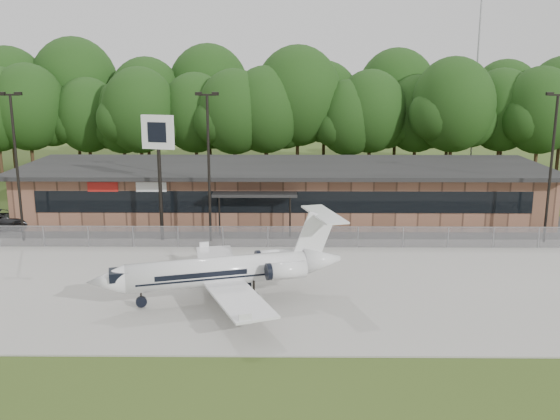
{
  "coord_description": "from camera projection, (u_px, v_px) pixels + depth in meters",
  "views": [
    {
      "loc": [
        0.16,
        -25.01,
        11.92
      ],
      "look_at": [
        -0.16,
        12.0,
        3.33
      ],
      "focal_mm": 40.0,
      "sensor_mm": 36.0,
      "label": 1
    }
  ],
  "objects": [
    {
      "name": "ground",
      "position": [
        281.0,
        347.0,
        27.06
      ],
      "size": [
        160.0,
        160.0,
        0.0
      ],
      "primitive_type": "plane",
      "color": "#3A4F1C",
      "rests_on": "ground"
    },
    {
      "name": "apron",
      "position": [
        282.0,
        283.0,
        34.84
      ],
      "size": [
        64.0,
        18.0,
        0.08
      ],
      "primitive_type": "cube",
      "color": "#9E9B93",
      "rests_on": "ground"
    },
    {
      "name": "parking_lot",
      "position": [
        283.0,
        230.0,
        46.05
      ],
      "size": [
        50.0,
        9.0,
        0.06
      ],
      "primitive_type": "cube",
      "color": "#383835",
      "rests_on": "ground"
    },
    {
      "name": "terminal",
      "position": [
        283.0,
        190.0,
        49.89
      ],
      "size": [
        41.0,
        11.65,
        4.3
      ],
      "color": "#8C5C46",
      "rests_on": "ground"
    },
    {
      "name": "fence",
      "position": [
        283.0,
        237.0,
        41.5
      ],
      "size": [
        46.0,
        0.04,
        1.52
      ],
      "color": "gray",
      "rests_on": "ground"
    },
    {
      "name": "treeline",
      "position": [
        284.0,
        108.0,
        66.27
      ],
      "size": [
        72.0,
        12.0,
        15.0
      ],
      "primitive_type": null,
      "color": "#163912",
      "rests_on": "ground"
    },
    {
      "name": "radio_mast",
      "position": [
        477.0,
        60.0,
        70.8
      ],
      "size": [
        0.2,
        0.2,
        25.0
      ],
      "primitive_type": "cylinder",
      "color": "gray",
      "rests_on": "ground"
    },
    {
      "name": "light_pole_left",
      "position": [
        16.0,
        156.0,
        41.93
      ],
      "size": [
        1.55,
        0.3,
        10.23
      ],
      "color": "black",
      "rests_on": "ground"
    },
    {
      "name": "light_pole_mid",
      "position": [
        209.0,
        156.0,
        41.82
      ],
      "size": [
        1.55,
        0.3,
        10.23
      ],
      "color": "black",
      "rests_on": "ground"
    },
    {
      "name": "light_pole_right",
      "position": [
        552.0,
        157.0,
        41.63
      ],
      "size": [
        1.55,
        0.3,
        10.23
      ],
      "color": "black",
      "rests_on": "ground"
    },
    {
      "name": "business_jet",
      "position": [
        227.0,
        272.0,
        32.02
      ],
      "size": [
        13.1,
        11.76,
        4.44
      ],
      "rotation": [
        0.0,
        0.0,
        0.28
      ],
      "color": "white",
      "rests_on": "ground"
    },
    {
      "name": "pole_sign",
      "position": [
        158.0,
        146.0,
        41.98
      ],
      "size": [
        2.27,
        0.83,
        8.71
      ],
      "rotation": [
        0.0,
        0.0,
        -0.26
      ],
      "color": "black",
      "rests_on": "ground"
    }
  ]
}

